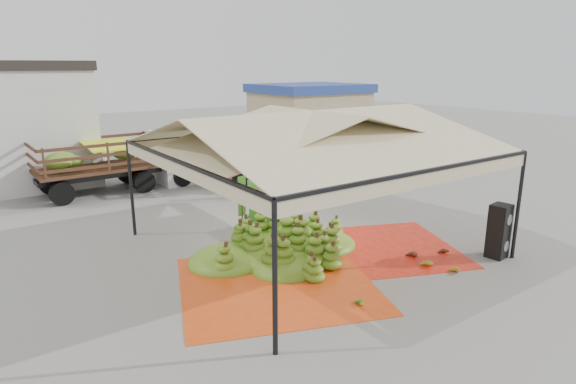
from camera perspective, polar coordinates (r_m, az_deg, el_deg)
ground at (r=14.50m, az=2.81°, el=-6.34°), size 90.00×90.00×0.00m
canopy_tent at (r=13.65m, az=2.98°, el=6.68°), size 8.10×8.10×4.00m
building_tan at (r=30.08m, az=2.55°, el=8.82°), size 6.30×5.30×4.10m
tarp_left at (r=12.05m, az=-1.35°, el=-10.87°), size 5.89×5.76×0.01m
tarp_right at (r=14.61m, az=11.67°, el=-6.45°), size 5.07×5.17×0.01m
banana_heap at (r=13.67m, az=-0.95°, el=-5.15°), size 6.09×5.40×1.12m
hand_yellow_a at (r=13.31m, az=19.03°, el=-8.70°), size 0.45×0.38×0.20m
hand_yellow_b at (r=13.45m, az=15.97°, el=-8.17°), size 0.56×0.49×0.22m
hand_red_a at (r=13.96m, az=14.32°, el=-7.18°), size 0.50×0.42×0.22m
hand_red_b at (r=14.49m, az=17.94°, el=-6.71°), size 0.51×0.50×0.18m
hand_green at (r=11.15m, az=8.13°, el=-12.79°), size 0.48×0.43×0.18m
hanging_bunches at (r=15.79m, az=7.89°, el=5.18°), size 3.24×0.24×0.20m
speaker_stack at (r=14.62m, az=23.72°, el=-4.26°), size 0.61×0.55×1.53m
banana_leaves at (r=15.42m, az=-4.95°, el=-5.05°), size 0.96×1.36×3.70m
vendor at (r=19.49m, az=-3.23°, el=1.87°), size 0.67×0.48×1.72m
truck_left at (r=21.84m, az=-18.50°, el=4.08°), size 6.85×2.52×2.33m
truck_right at (r=22.96m, az=-0.11°, el=5.58°), size 7.32×2.76×2.48m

